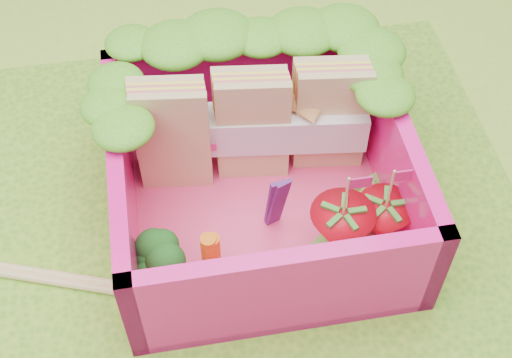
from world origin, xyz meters
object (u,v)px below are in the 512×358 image
Objects in this scene: strawberry_left at (340,232)px; bento_box at (261,175)px; broccoli at (164,258)px; strawberry_right at (382,222)px; chopsticks at (11,271)px; sandwich_stack at (253,125)px.

bento_box is at bearing 133.67° from strawberry_left.
strawberry_left is at bearing 2.08° from broccoli.
strawberry_right is 0.21× the size of chopsticks.
sandwich_stack is at bearing 132.81° from strawberry_right.
broccoli is (-0.48, -0.59, -0.11)m from sandwich_stack.
strawberry_right is (0.20, 0.03, -0.01)m from strawberry_left.
strawberry_right is at bearing 3.30° from broccoli.
chopsticks is (-0.69, 0.19, -0.21)m from broccoli.
bento_box is 0.58m from strawberry_right.
strawberry_right is (0.50, -0.29, -0.09)m from bento_box.
sandwich_stack is (0.01, 0.25, 0.07)m from bento_box.
strawberry_right is at bearing -47.19° from sandwich_stack.
broccoli is 0.64× the size of strawberry_left.
chopsticks is (-1.66, 0.13, -0.16)m from strawberry_right.
bento_box reaches higher than chopsticks.
broccoli is 0.14× the size of chopsticks.
sandwich_stack is at bearing 117.61° from strawberry_left.
strawberry_right is (0.97, 0.06, -0.05)m from broccoli.
strawberry_left is (0.77, 0.03, -0.04)m from broccoli.
chopsticks is at bearing 164.74° from broccoli.
chopsticks is at bearing -161.07° from sandwich_stack.
sandwich_stack reaches higher than strawberry_right.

